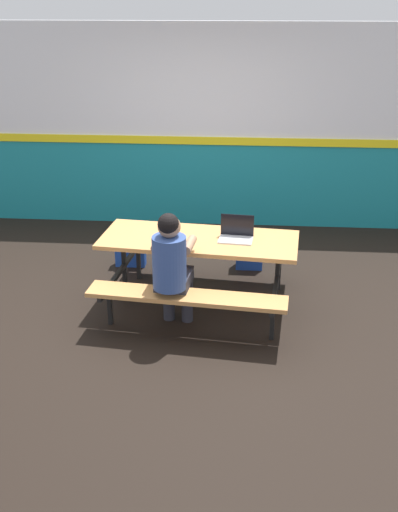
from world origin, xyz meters
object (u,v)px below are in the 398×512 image
object	(u,v)px
backpack_dark	(249,250)
tote_bag_bright	(130,250)
student_nearer	(171,263)
laptop_silver	(236,235)
picnic_table_main	(199,254)

from	to	relation	value
backpack_dark	tote_bag_bright	xyz separation A→B (m)	(-1.37, -0.05, -0.02)
student_nearer	laptop_silver	xyz separation A→B (m)	(0.56, 0.54, 0.08)
backpack_dark	tote_bag_bright	size ratio (longest dim) A/B	1.02
student_nearer	tote_bag_bright	xyz separation A→B (m)	(-0.66, 1.47, -0.51)
laptop_silver	backpack_dark	size ratio (longest dim) A/B	0.77
backpack_dark	tote_bag_bright	distance (m)	1.37
laptop_silver	backpack_dark	bearing A→B (deg)	81.51
picnic_table_main	student_nearer	distance (m)	0.59
picnic_table_main	student_nearer	bearing A→B (deg)	-110.80
student_nearer	laptop_silver	distance (m)	0.78
backpack_dark	tote_bag_bright	bearing A→B (deg)	-177.92
student_nearer	tote_bag_bright	size ratio (longest dim) A/B	2.81
student_nearer	tote_bag_bright	distance (m)	1.69
laptop_silver	tote_bag_bright	bearing A→B (deg)	142.74
picnic_table_main	student_nearer	size ratio (longest dim) A/B	1.62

